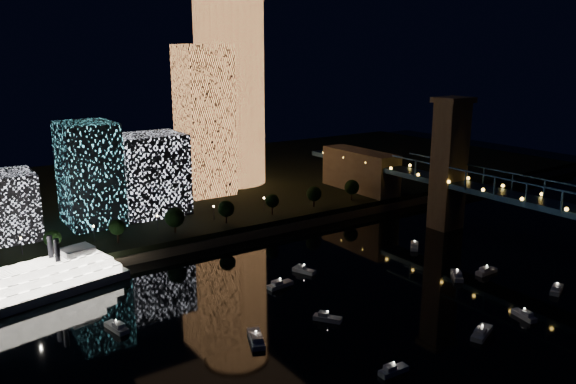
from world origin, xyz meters
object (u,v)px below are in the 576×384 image
object	(u,v)px
truss_bridge	(563,215)
tower_rectangular	(204,121)
riverboat	(24,287)
tower_cylindrical	(230,92)

from	to	relation	value
truss_bridge	tower_rectangular	bearing A→B (deg)	115.09
riverboat	truss_bridge	bearing A→B (deg)	-23.89
tower_cylindrical	tower_rectangular	world-z (taller)	tower_cylindrical
tower_rectangular	tower_cylindrical	bearing A→B (deg)	33.39
truss_bridge	riverboat	xyz separation A→B (m)	(-146.80, 65.03, -11.96)
tower_cylindrical	tower_rectangular	bearing A→B (deg)	-146.61
tower_cylindrical	tower_rectangular	size ratio (longest dim) A/B	1.34
tower_rectangular	truss_bridge	bearing A→B (deg)	-64.91
tower_rectangular	riverboat	distance (m)	112.56
tower_cylindrical	riverboat	world-z (taller)	tower_cylindrical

